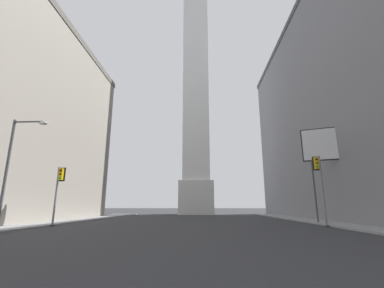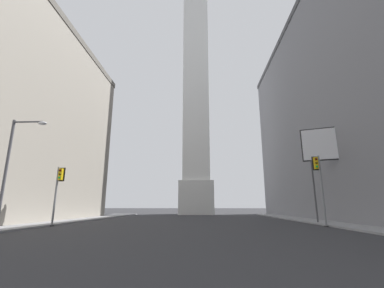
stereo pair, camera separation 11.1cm
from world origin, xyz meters
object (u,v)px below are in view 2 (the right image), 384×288
at_px(traffic_light_mid_right, 319,179).
at_px(billboard_sign, 327,147).
at_px(street_lamp, 13,162).
at_px(obelisk, 196,82).
at_px(traffic_light_mid_left, 58,186).

distance_m(traffic_light_mid_right, billboard_sign, 6.06).
relative_size(street_lamp, billboard_sign, 0.77).
relative_size(obelisk, traffic_light_mid_left, 11.94).
bearing_deg(street_lamp, billboard_sign, 21.24).
xyz_separation_m(traffic_light_mid_right, billboard_sign, (2.85, 3.64, 3.91)).
relative_size(traffic_light_mid_left, traffic_light_mid_right, 0.85).
height_order(street_lamp, billboard_sign, billboard_sign).
xyz_separation_m(obelisk, traffic_light_mid_right, (12.12, -32.59, -26.69)).
height_order(traffic_light_mid_right, billboard_sign, billboard_sign).
xyz_separation_m(traffic_light_mid_left, street_lamp, (0.27, -6.61, 1.27)).
height_order(obelisk, street_lamp, obelisk).
xyz_separation_m(traffic_light_mid_left, billboard_sign, (27.35, 3.92, 4.53)).
relative_size(traffic_light_mid_left, street_lamp, 0.69).
bearing_deg(traffic_light_mid_left, obelisk, 69.36).
distance_m(traffic_light_mid_right, street_lamp, 25.19).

